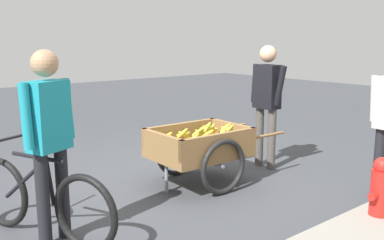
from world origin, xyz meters
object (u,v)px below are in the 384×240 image
(fruit_cart, at_px, (199,148))
(bicycle, at_px, (41,199))
(cyclist_person, at_px, (49,130))
(vendor_person, at_px, (267,95))
(fire_hydrant, at_px, (380,193))

(fruit_cart, height_order, bicycle, bicycle)
(cyclist_person, bearing_deg, fruit_cart, -169.43)
(fruit_cart, relative_size, cyclist_person, 1.02)
(fruit_cart, relative_size, bicycle, 1.07)
(fruit_cart, relative_size, vendor_person, 1.02)
(vendor_person, relative_size, bicycle, 1.06)
(bicycle, xyz_separation_m, cyclist_person, (-0.06, 0.14, 0.63))
(vendor_person, xyz_separation_m, fire_hydrant, (0.63, 1.94, -0.65))
(vendor_person, distance_m, cyclist_person, 3.08)
(fruit_cart, bearing_deg, vendor_person, 178.44)
(cyclist_person, bearing_deg, bicycle, -66.99)
(vendor_person, distance_m, fire_hydrant, 2.14)
(bicycle, distance_m, fire_hydrant, 3.05)
(bicycle, relative_size, cyclist_person, 0.95)
(fruit_cart, relative_size, fire_hydrant, 2.49)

